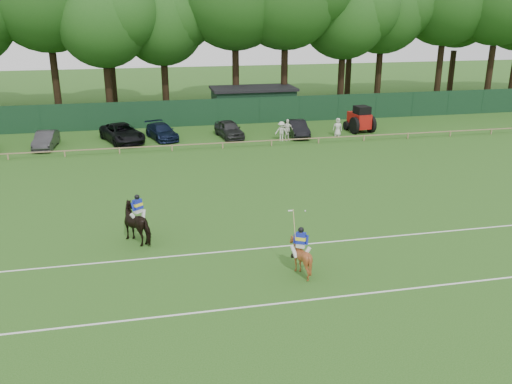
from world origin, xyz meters
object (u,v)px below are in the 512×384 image
object	(u,v)px
horse_chestnut	(300,257)
polo_ball	(305,211)
sedan_navy	(162,132)
tractor	(360,120)
hatch_grey	(229,129)
spectator_mid	(287,130)
spectator_left	(281,131)
utility_shed	(253,102)
estate_black	(297,128)
spectator_right	(338,127)
sedan_grey	(46,140)
suv_black	(122,133)
horse_dark	(139,223)

from	to	relation	value
horse_chestnut	polo_ball	size ratio (longest dim) A/B	16.90
sedan_navy	tractor	bearing A→B (deg)	-19.38
hatch_grey	spectator_mid	world-z (taller)	spectator_mid
sedan_navy	hatch_grey	distance (m)	5.74
polo_ball	tractor	bearing A→B (deg)	59.65
spectator_left	utility_shed	size ratio (longest dim) A/B	0.20
estate_black	spectator_right	size ratio (longest dim) A/B	2.64
estate_black	utility_shed	xyz separation A→B (m)	(-2.01, 9.12, 0.85)
sedan_grey	estate_black	size ratio (longest dim) A/B	0.98
estate_black	tractor	xyz separation A→B (m)	(5.97, 0.47, 0.43)
sedan_grey	utility_shed	xyz separation A→B (m)	(18.74, 8.92, 0.87)
sedan_grey	suv_black	xyz separation A→B (m)	(5.92, 0.82, 0.08)
estate_black	horse_dark	bearing A→B (deg)	-121.33
utility_shed	horse_dark	bearing A→B (deg)	-111.92
suv_black	spectator_right	xyz separation A→B (m)	(18.27, -1.71, 0.04)
sedan_navy	spectator_right	world-z (taller)	spectator_right
spectator_left	sedan_grey	bearing A→B (deg)	-165.75
horse_dark	sedan_grey	size ratio (longest dim) A/B	0.54
utility_shed	horse_chestnut	bearing A→B (deg)	-98.50
polo_ball	tractor	xyz separation A→B (m)	(10.66, 18.21, 1.07)
estate_black	spectator_mid	distance (m)	1.88
spectator_left	polo_ball	world-z (taller)	spectator_left
polo_ball	utility_shed	bearing A→B (deg)	84.28
suv_black	hatch_grey	bearing A→B (deg)	-21.48
hatch_grey	polo_ball	distance (m)	18.61
spectator_mid	suv_black	bearing A→B (deg)	157.59
polo_ball	estate_black	bearing A→B (deg)	75.18
horse_dark	suv_black	size ratio (longest dim) A/B	0.40
horse_dark	sedan_grey	xyz separation A→B (m)	(-7.09, 20.01, -0.25)
sedan_grey	sedan_navy	size ratio (longest dim) A/B	0.91
spectator_mid	spectator_right	size ratio (longest dim) A/B	1.14
hatch_grey	tractor	xyz separation A→B (m)	(11.83, -0.35, 0.40)
sedan_grey	spectator_left	world-z (taller)	spectator_left
suv_black	utility_shed	size ratio (longest dim) A/B	0.64
sedan_navy	spectator_mid	bearing A→B (deg)	-31.25
hatch_grey	polo_ball	bearing A→B (deg)	-95.71
horse_dark	sedan_grey	world-z (taller)	horse_dark
suv_black	spectator_right	distance (m)	18.35
estate_black	tractor	world-z (taller)	tractor
sedan_navy	spectator_left	size ratio (longest dim) A/B	2.72
suv_black	spectator_mid	bearing A→B (deg)	-30.10
horse_dark	polo_ball	world-z (taller)	horse_dark
sedan_grey	spectator_left	size ratio (longest dim) A/B	2.48
horse_dark	hatch_grey	xyz separation A→B (m)	(7.79, 20.63, -0.20)
horse_dark	suv_black	xyz separation A→B (m)	(-1.17, 20.83, -0.17)
estate_black	polo_ball	distance (m)	18.37
spectator_mid	utility_shed	world-z (taller)	utility_shed
horse_dark	estate_black	distance (m)	24.06
sedan_grey	spectator_right	size ratio (longest dim) A/B	2.58
hatch_grey	sedan_grey	bearing A→B (deg)	173.07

